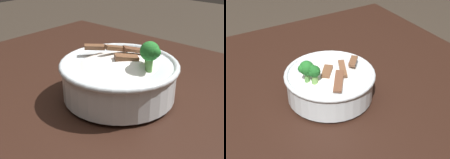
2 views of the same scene
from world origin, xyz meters
TOP-DOWN VIEW (x-y plane):
  - rice_bowl at (-0.16, 0.06)m, footprint 0.25×0.25m

SIDE VIEW (x-z plane):
  - rice_bowl at x=-0.16m, z-range 0.73..0.88m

